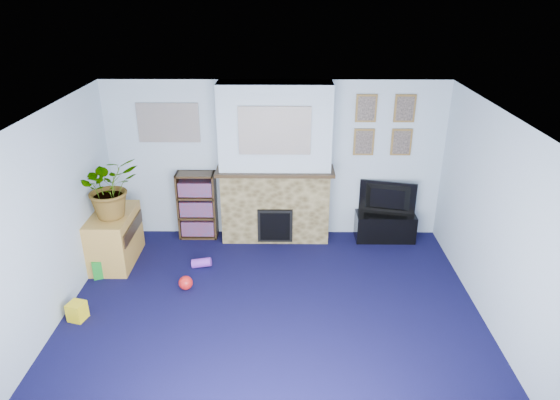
{
  "coord_description": "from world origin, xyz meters",
  "views": [
    {
      "loc": [
        0.14,
        -4.81,
        3.69
      ],
      "look_at": [
        0.08,
        0.9,
        1.15
      ],
      "focal_mm": 32.0,
      "sensor_mm": 36.0,
      "label": 1
    }
  ],
  "objects_px": {
    "bookshelf": "(197,207)",
    "sideboard": "(115,239)",
    "television": "(387,199)",
    "tv_stand": "(385,226)"
  },
  "relations": [
    {
      "from": "bookshelf",
      "to": "television",
      "type": "bearing_deg",
      "value": -1.12
    },
    {
      "from": "tv_stand",
      "to": "bookshelf",
      "type": "bearing_deg",
      "value": 178.48
    },
    {
      "from": "bookshelf",
      "to": "tv_stand",
      "type": "bearing_deg",
      "value": -1.52
    },
    {
      "from": "television",
      "to": "bookshelf",
      "type": "bearing_deg",
      "value": 12.47
    },
    {
      "from": "bookshelf",
      "to": "sideboard",
      "type": "height_order",
      "value": "bookshelf"
    },
    {
      "from": "bookshelf",
      "to": "sideboard",
      "type": "xyz_separation_m",
      "value": [
        -1.05,
        -0.77,
        -0.15
      ]
    },
    {
      "from": "tv_stand",
      "to": "television",
      "type": "bearing_deg",
      "value": 90.0
    },
    {
      "from": "television",
      "to": "bookshelf",
      "type": "xyz_separation_m",
      "value": [
        -2.88,
        0.06,
        -0.17
      ]
    },
    {
      "from": "tv_stand",
      "to": "sideboard",
      "type": "xyz_separation_m",
      "value": [
        -3.92,
        -0.69,
        0.12
      ]
    },
    {
      "from": "tv_stand",
      "to": "sideboard",
      "type": "distance_m",
      "value": 3.98
    }
  ]
}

